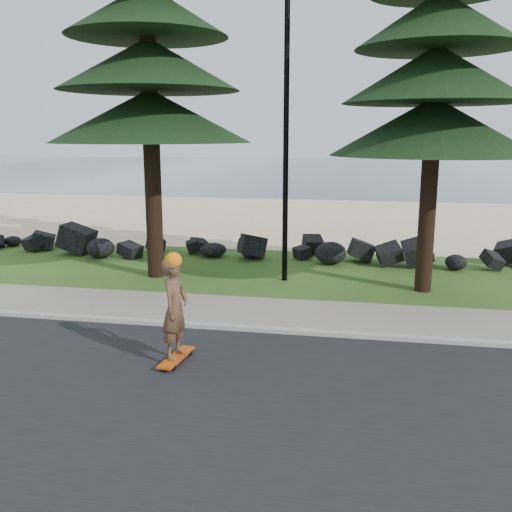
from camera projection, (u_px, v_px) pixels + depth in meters
The scene contains 9 objects.
ground at pixel (264, 317), 12.04m from camera, with size 160.00×160.00×0.00m, color #32581B.
road at pixel (208, 420), 7.71m from camera, with size 160.00×7.00×0.02m, color black.
kerb at pixel (256, 329), 11.16m from camera, with size 160.00×0.20×0.10m, color #ADA49C.
sidewalk at pixel (266, 313), 12.22m from camera, with size 160.00×2.00×0.08m, color gray.
beach_sand at pixel (318, 219), 25.97m from camera, with size 160.00×15.00×0.01m, color #D2BE8C.
ocean at pixel (344, 170), 61.06m from camera, with size 160.00×58.00×0.01m, color #324D60.
seawall_boulders at pixel (295, 261), 17.42m from camera, with size 60.00×2.40×1.10m, color black, non-canonical shape.
lamp_post at pixel (286, 120), 14.25m from camera, with size 0.25×0.14×8.14m.
skateboarder at pixel (175, 309), 9.46m from camera, with size 0.47×1.04×1.90m.
Camera 1 is at (1.93, -11.33, 3.80)m, focal length 40.00 mm.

